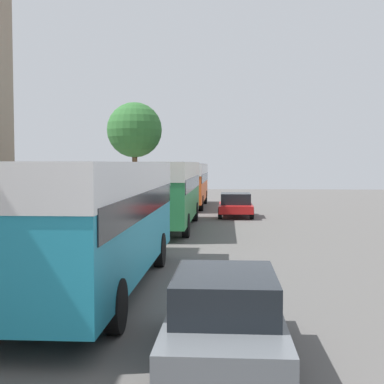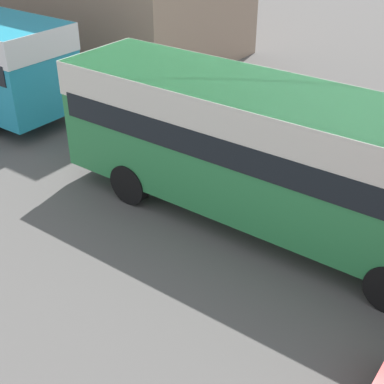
# 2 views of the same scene
# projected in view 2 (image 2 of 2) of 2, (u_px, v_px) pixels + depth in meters

# --- Properties ---
(bus_following) EXTENTS (2.50, 10.10, 3.12)m
(bus_following) POSITION_uv_depth(u_px,v_px,m) (274.00, 143.00, 11.00)
(bus_following) COLOR #2D8447
(bus_following) RESTS_ON ground_plane
(pedestrian_near_curb) EXTENTS (0.33, 0.33, 1.81)m
(pedestrian_near_curb) POSITION_uv_depth(u_px,v_px,m) (287.00, 115.00, 14.62)
(pedestrian_near_curb) COLOR #232838
(pedestrian_near_curb) RESTS_ON sidewalk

